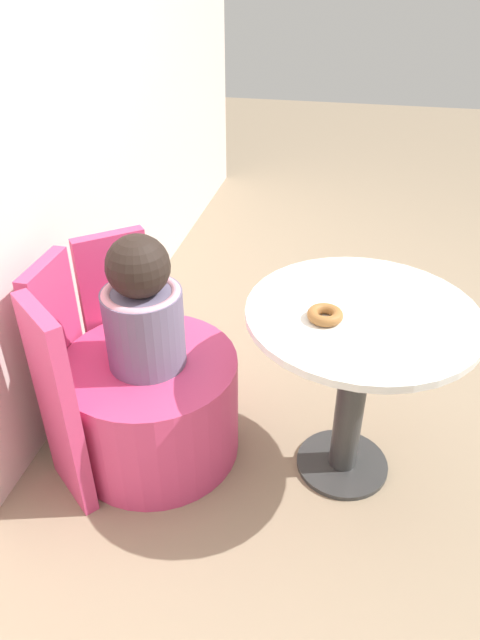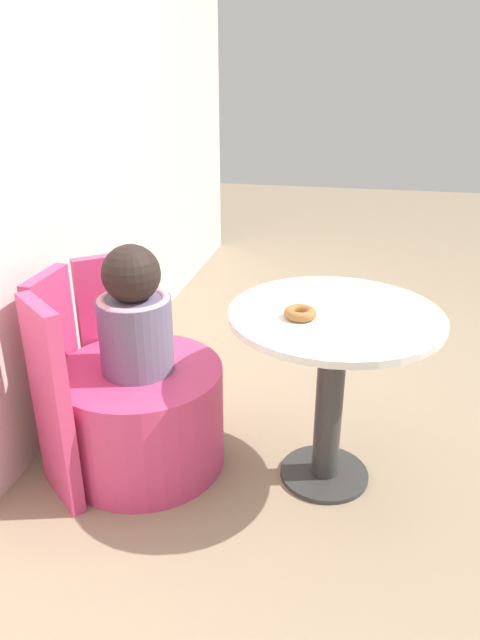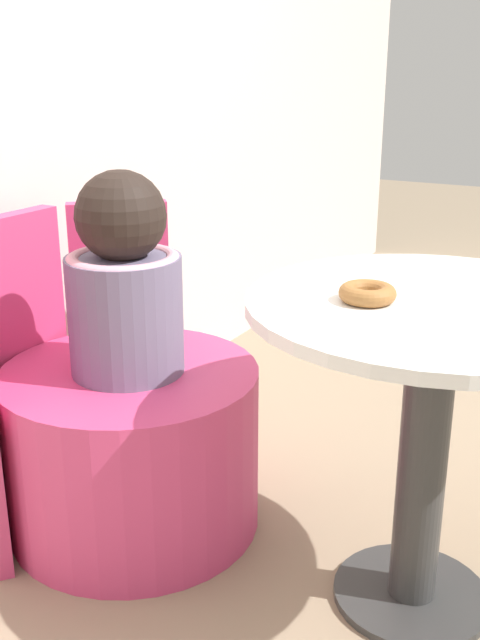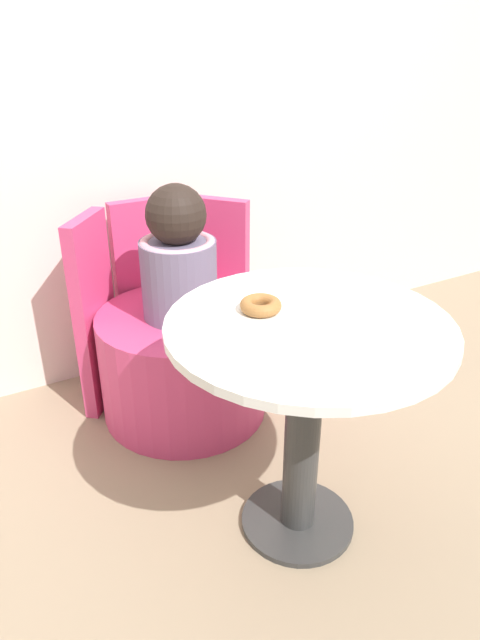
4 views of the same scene
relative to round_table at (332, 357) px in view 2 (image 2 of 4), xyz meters
The scene contains 7 objects.
ground_plane 0.52m from the round_table, 68.80° to the left, with size 12.00×12.00×0.00m, color gray.
back_wall 1.37m from the round_table, 89.06° to the left, with size 6.00×0.06×2.40m.
round_table is the anchor object (origin of this frame).
tub_chair 0.77m from the round_table, 94.02° to the left, with size 0.63×0.63×0.41m.
booth_backrest 0.98m from the round_table, 92.95° to the left, with size 0.73×0.26×0.76m.
child_figure 0.72m from the round_table, 94.02° to the left, with size 0.27×0.27×0.48m.
donut 0.23m from the round_table, 123.42° to the left, with size 0.11×0.11×0.03m.
Camera 2 is at (-1.83, -0.10, 1.43)m, focal length 32.00 mm.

